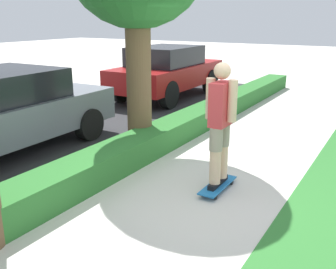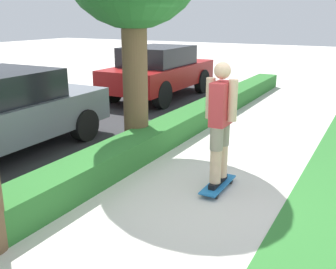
# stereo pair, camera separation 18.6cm
# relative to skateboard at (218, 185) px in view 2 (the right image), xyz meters

# --- Properties ---
(ground_plane) EXTENTS (60.00, 60.00, 0.00)m
(ground_plane) POSITION_rel_skateboard_xyz_m (-0.37, 0.08, -0.07)
(ground_plane) COLOR beige
(hedge_row) EXTENTS (18.28, 0.60, 0.42)m
(hedge_row) POSITION_rel_skateboard_xyz_m (-0.37, 1.68, 0.14)
(hedge_row) COLOR #2D702D
(hedge_row) RESTS_ON ground_plane
(skateboard) EXTENTS (0.82, 0.24, 0.09)m
(skateboard) POSITION_rel_skateboard_xyz_m (0.00, 0.00, 0.00)
(skateboard) COLOR #1E6BAD
(skateboard) RESTS_ON ground_plane
(skater_person) EXTENTS (0.50, 0.43, 1.69)m
(skater_person) POSITION_rel_skateboard_xyz_m (0.00, 0.00, 0.92)
(skater_person) COLOR black
(skater_person) RESTS_ON skateboard
(parked_car_rear) EXTENTS (4.10, 1.80, 1.50)m
(parked_car_rear) POSITION_rel_skateboard_xyz_m (5.24, 3.96, 0.73)
(parked_car_rear) COLOR maroon
(parked_car_rear) RESTS_ON ground_plane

